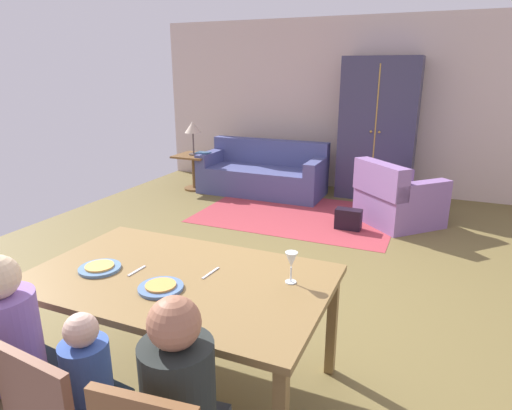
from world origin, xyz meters
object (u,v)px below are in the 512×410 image
object	(u,v)px
plate_near_man	(100,268)
table_lamp	(193,128)
person_man	(21,363)
wine_glass	(291,261)
plate_near_child	(161,288)
book_upper	(203,153)
side_table	(194,167)
armchair	(397,200)
dining_table	(179,286)
book_lower	(204,155)
handbag	(348,219)
couch	(263,174)
person_child	(97,405)
armoire	(378,129)

from	to	relation	value
plate_near_man	table_lamp	xyz separation A→B (m)	(-1.90, 4.25, 0.24)
person_man	wine_glass	bearing A→B (deg)	39.09
plate_near_child	book_upper	world-z (taller)	plate_near_child
plate_near_child	side_table	xyz separation A→B (m)	(-2.39, 4.31, -0.39)
plate_near_child	armchair	size ratio (longest dim) A/B	0.21
plate_near_man	dining_table	bearing A→B (deg)	13.93
plate_near_child	table_lamp	xyz separation A→B (m)	(-2.39, 4.31, 0.24)
side_table	book_lower	bearing A→B (deg)	-5.82
dining_table	handbag	size ratio (longest dim) A/B	5.50
person_man	table_lamp	world-z (taller)	table_lamp
wine_glass	book_lower	bearing A→B (deg)	125.63
table_lamp	armchair	bearing A→B (deg)	-7.67
plate_near_man	couch	size ratio (longest dim) A/B	0.13
armchair	handbag	world-z (taller)	armchair
person_man	side_table	bearing A→B (deg)	111.44
side_table	table_lamp	xyz separation A→B (m)	(0.00, 0.00, 0.63)
plate_near_child	table_lamp	size ratio (longest dim) A/B	0.46
book_lower	book_upper	distance (m)	0.04
person_child	side_table	distance (m)	5.42
table_lamp	book_lower	distance (m)	0.46
person_child	person_man	bearing A→B (deg)	179.40
wine_glass	person_child	distance (m)	1.20
plate_near_child	table_lamp	distance (m)	4.93
armchair	book_lower	size ratio (longest dim) A/B	5.50
table_lamp	person_child	bearing A→B (deg)	-63.82
person_man	handbag	bearing A→B (deg)	78.00
wine_glass	plate_near_man	bearing A→B (deg)	-164.97
dining_table	handbag	bearing A→B (deg)	83.62
dining_table	handbag	xyz separation A→B (m)	(0.36, 3.23, -0.56)
wine_glass	side_table	xyz separation A→B (m)	(-3.02, 3.95, -0.52)
book_lower	armchair	bearing A→B (deg)	-7.79
couch	armoire	size ratio (longest dim) A/B	0.93
armoire	handbag	xyz separation A→B (m)	(-0.05, -1.62, -0.92)
handbag	plate_near_child	bearing A→B (deg)	-96.04
plate_near_man	wine_glass	bearing A→B (deg)	15.03
armchair	book_lower	world-z (taller)	armchair
dining_table	handbag	distance (m)	3.30
table_lamp	book_lower	world-z (taller)	table_lamp
person_child	couch	size ratio (longest dim) A/B	0.47
person_man	side_table	world-z (taller)	person_man
armchair	person_man	bearing A→B (deg)	-107.04
plate_near_child	handbag	bearing A→B (deg)	83.96
plate_near_man	armoire	distance (m)	5.06
side_table	handbag	world-z (taller)	side_table
couch	book_lower	world-z (taller)	couch
couch	side_table	bearing A→B (deg)	-167.02
book_upper	side_table	bearing A→B (deg)	177.39
wine_glass	armchair	world-z (taller)	wine_glass
person_child	plate_near_man	bearing A→B (deg)	128.62
dining_table	person_child	world-z (taller)	person_child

